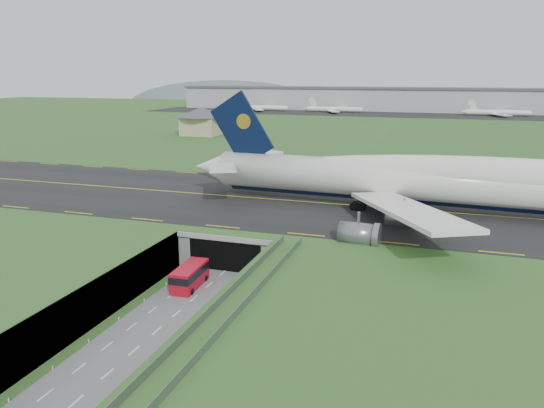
% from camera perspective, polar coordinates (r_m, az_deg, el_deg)
% --- Properties ---
extents(ground, '(900.00, 900.00, 0.00)m').
position_cam_1_polar(ground, '(77.67, -7.41, -9.31)').
color(ground, '#315C25').
rests_on(ground, ground).
extents(airfield_deck, '(800.00, 800.00, 6.00)m').
position_cam_1_polar(airfield_deck, '(76.55, -7.48, -7.24)').
color(airfield_deck, gray).
rests_on(airfield_deck, ground).
extents(trench_road, '(12.00, 75.00, 0.20)m').
position_cam_1_polar(trench_road, '(71.56, -10.03, -11.43)').
color(trench_road, slate).
rests_on(trench_road, ground).
extents(taxiway, '(800.00, 44.00, 0.18)m').
position_cam_1_polar(taxiway, '(105.00, 0.22, 0.47)').
color(taxiway, black).
rests_on(taxiway, airfield_deck).
extents(tunnel_portal, '(17.00, 22.30, 6.00)m').
position_cam_1_polar(tunnel_portal, '(90.92, -2.95, -3.48)').
color(tunnel_portal, gray).
rests_on(tunnel_portal, ground).
extents(guideway, '(3.00, 53.00, 7.05)m').
position_cam_1_polar(guideway, '(55.49, -5.71, -13.09)').
color(guideway, '#A8A8A3').
rests_on(guideway, ground).
extents(jumbo_jet, '(105.95, 65.95, 21.84)m').
position_cam_1_polar(jumbo_jet, '(98.24, 18.87, 2.25)').
color(jumbo_jet, white).
rests_on(jumbo_jet, ground).
extents(shuttle_tram, '(3.39, 8.08, 3.23)m').
position_cam_1_polar(shuttle_tram, '(78.58, -8.83, -7.68)').
color(shuttle_tram, red).
rests_on(shuttle_tram, ground).
extents(service_building, '(21.25, 21.25, 11.19)m').
position_cam_1_polar(service_building, '(218.32, -7.56, 9.08)').
color(service_building, tan).
rests_on(service_building, ground).
extents(cargo_terminal, '(320.00, 67.00, 15.60)m').
position_cam_1_polar(cargo_terminal, '(365.35, 13.40, 10.92)').
color(cargo_terminal, '#B2B2B2').
rests_on(cargo_terminal, ground).
extents(distant_hills, '(700.00, 91.00, 60.00)m').
position_cam_1_polar(distant_hills, '(496.48, 22.18, 8.89)').
color(distant_hills, '#54655E').
rests_on(distant_hills, ground).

